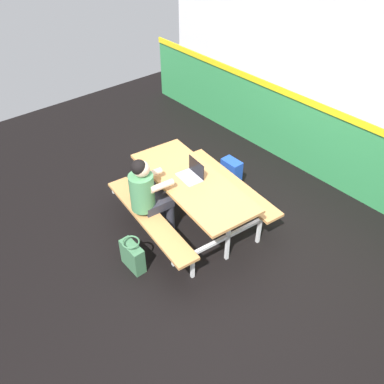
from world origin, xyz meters
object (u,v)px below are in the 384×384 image
Objects in this scene: picnic_table_main at (192,190)px; tote_bag_bright at (133,256)px; backpack_dark at (231,173)px; laptop_silver at (192,174)px; student_nearer at (148,192)px.

tote_bag_bright is at bearing -83.21° from picnic_table_main.
picnic_table_main is 4.44× the size of backpack_dark.
laptop_silver is 0.80× the size of tote_bag_bright.
tote_bag_bright is at bearing -80.58° from laptop_silver.
student_nearer reaches higher than laptop_silver.
laptop_silver is at bearing 76.86° from student_nearer.
laptop_silver is at bearing -77.00° from backpack_dark.
student_nearer is at bearing 122.62° from tote_bag_bright.
picnic_table_main is at bearing -38.32° from laptop_silver.
student_nearer is at bearing -103.14° from laptop_silver.
student_nearer is at bearing -109.55° from picnic_table_main.
picnic_table_main is at bearing -74.60° from backpack_dark.
laptop_silver is at bearing 99.42° from tote_bag_bright.
picnic_table_main is 4.55× the size of tote_bag_bright.
laptop_silver is 1.15m from backpack_dark.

